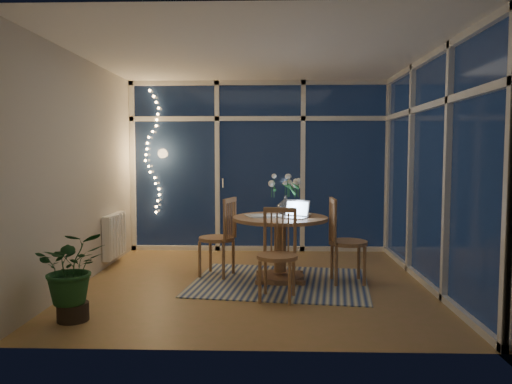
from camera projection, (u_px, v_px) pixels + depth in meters
floor at (256, 283)px, 5.79m from camera, size 4.00×4.00×0.00m
ceiling at (256, 55)px, 5.59m from camera, size 4.00×4.00×0.00m
wall_back at (260, 166)px, 7.68m from camera, size 4.00×0.04×2.60m
wall_front at (248, 181)px, 3.69m from camera, size 4.00×0.04×2.60m
wall_left at (83, 171)px, 5.75m from camera, size 0.04×4.00×2.60m
wall_right at (433, 171)px, 5.62m from camera, size 0.04×4.00×2.60m
window_wall_back at (260, 167)px, 7.64m from camera, size 4.00×0.10×2.60m
window_wall_right at (429, 171)px, 5.62m from camera, size 0.10×4.00×2.60m
radiator at (114, 235)px, 6.71m from camera, size 0.10×0.70×0.58m
fairy_lights at (152, 152)px, 7.59m from camera, size 0.24×0.10×1.85m
garden_patio at (286, 226)px, 10.76m from camera, size 12.00×6.00×0.10m
garden_fence at (264, 180)px, 11.20m from camera, size 11.00×0.08×1.80m
neighbour_roof at (276, 129)px, 14.08m from camera, size 7.00×3.00×2.20m
garden_shrubs at (218, 211)px, 9.16m from camera, size 0.90×0.90×0.90m
rug at (280, 282)px, 5.80m from camera, size 2.19×1.85×0.01m
dining_table at (280, 249)px, 5.87m from camera, size 1.25×1.25×0.76m
chair_left at (217, 237)px, 6.06m from camera, size 0.57×0.57×0.98m
chair_right at (348, 240)px, 5.74m from camera, size 0.48×0.48×1.00m
chair_front at (277, 254)px, 5.08m from camera, size 0.51×0.51×0.95m
laptop at (293, 209)px, 5.71m from camera, size 0.39×0.37×0.22m
flower_vase at (286, 206)px, 6.07m from camera, size 0.23×0.23×0.21m
bowl at (306, 215)px, 5.87m from camera, size 0.17×0.17×0.04m
newspapers at (266, 216)px, 5.86m from camera, size 0.42×0.35×0.02m
phone at (290, 217)px, 5.78m from camera, size 0.12×0.08×0.01m
potted_plant at (72, 279)px, 4.45m from camera, size 0.68×0.65×0.76m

